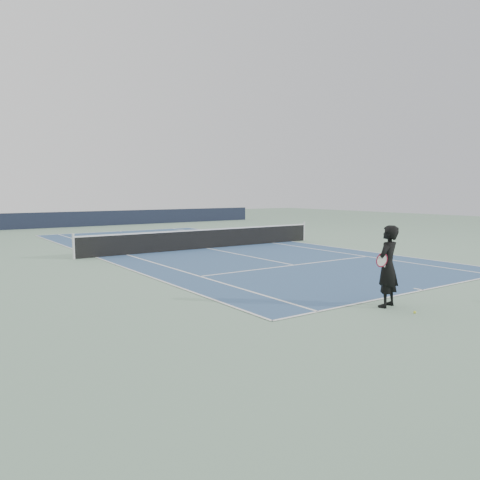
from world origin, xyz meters
TOP-DOWN VIEW (x-y plane):
  - ground at (0.00, 0.00)m, footprint 80.00×80.00m
  - court_surface at (0.00, 0.00)m, footprint 10.97×23.77m
  - tennis_net at (0.00, 0.00)m, footprint 12.90×0.10m
  - windscreen_far at (0.00, 17.88)m, footprint 30.00×0.25m
  - tennis_player at (-2.39, -12.46)m, footprint 0.88×0.72m
  - tennis_ball at (-2.38, -13.25)m, footprint 0.06×0.06m

SIDE VIEW (x-z plane):
  - ground at x=0.00m, z-range 0.00..0.00m
  - court_surface at x=0.00m, z-range 0.00..0.01m
  - tennis_ball at x=-2.38m, z-range 0.00..0.06m
  - tennis_net at x=0.00m, z-range -0.03..1.04m
  - windscreen_far at x=0.00m, z-range 0.00..1.20m
  - tennis_player at x=-2.39m, z-range 0.00..1.99m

